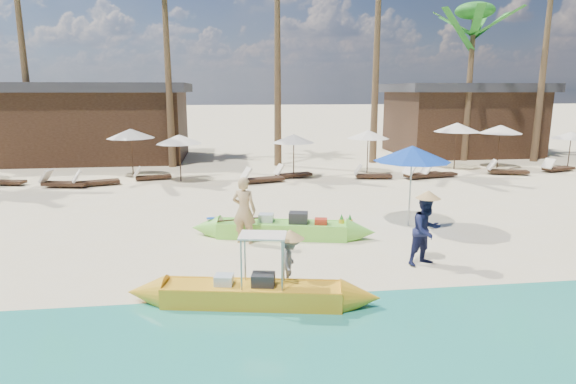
{
  "coord_description": "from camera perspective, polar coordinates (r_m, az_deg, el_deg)",
  "views": [
    {
      "loc": [
        -0.54,
        -11.14,
        3.93
      ],
      "look_at": [
        1.14,
        2.0,
        1.11
      ],
      "focal_mm": 30.0,
      "sensor_mm": 36.0,
      "label": 1
    }
  ],
  "objects": [
    {
      "name": "palm_6",
      "position": [
        29.1,
        21.12,
        17.4
      ],
      "size": [
        2.08,
        2.08,
        8.51
      ],
      "color": "brown",
      "rests_on": "ground"
    },
    {
      "name": "pavilion_east",
      "position": [
        32.17,
        19.79,
        8.22
      ],
      "size": [
        8.8,
        6.6,
        4.3
      ],
      "color": "#392417",
      "rests_on": "ground"
    },
    {
      "name": "lounger_4_left",
      "position": [
        21.8,
        -25.19,
        1.05
      ],
      "size": [
        1.99,
        0.96,
        0.65
      ],
      "rotation": [
        0.0,
        0.0,
        -0.2
      ],
      "color": "#392417",
      "rests_on": "ground"
    },
    {
      "name": "resort_parasol_7",
      "position": [
        23.29,
        9.49,
        6.75
      ],
      "size": [
        2.0,
        2.0,
        2.06
      ],
      "color": "#392417",
      "rests_on": "ground"
    },
    {
      "name": "tourist",
      "position": [
        12.51,
        -5.24,
        -2.17
      ],
      "size": [
        0.75,
        0.64,
        1.75
      ],
      "primitive_type": "imported",
      "rotation": [
        0.0,
        0.0,
        2.72
      ],
      "color": "tan",
      "rests_on": "ground"
    },
    {
      "name": "ground",
      "position": [
        11.82,
        -4.3,
        -7.44
      ],
      "size": [
        240.0,
        240.0,
        0.0
      ],
      "primitive_type": "plane",
      "color": "beige",
      "rests_on": "ground"
    },
    {
      "name": "lounger_6_right",
      "position": [
        21.86,
        0.36,
        2.18
      ],
      "size": [
        1.82,
        0.99,
        0.59
      ],
      "rotation": [
        0.0,
        0.0,
        0.27
      ],
      "color": "#392417",
      "rests_on": "ground"
    },
    {
      "name": "yellow_canoe",
      "position": [
        9.14,
        -4.27,
        -11.93
      ],
      "size": [
        5.26,
        1.31,
        1.37
      ],
      "rotation": [
        0.0,
        0.0,
        -0.19
      ],
      "color": "gold",
      "rests_on": "ground"
    },
    {
      "name": "resort_parasol_9",
      "position": [
        26.77,
        23.87,
        6.82
      ],
      "size": [
        2.13,
        2.13,
        2.2
      ],
      "color": "#392417",
      "rests_on": "ground"
    },
    {
      "name": "pavilion_west",
      "position": [
        29.64,
        -22.08,
        7.78
      ],
      "size": [
        10.8,
        6.6,
        4.3
      ],
      "color": "#392417",
      "rests_on": "ground"
    },
    {
      "name": "resort_parasol_5",
      "position": [
        21.36,
        -12.79,
        6.12
      ],
      "size": [
        1.99,
        1.99,
        2.05
      ],
      "color": "#392417",
      "rests_on": "ground"
    },
    {
      "name": "lounger_3_right",
      "position": [
        23.49,
        -30.76,
        1.16
      ],
      "size": [
        1.78,
        0.85,
        0.58
      ],
      "rotation": [
        0.0,
        0.0,
        -0.2
      ],
      "color": "#392417",
      "rests_on": "ground"
    },
    {
      "name": "lounger_8_left",
      "position": [
        23.01,
        17.26,
        2.12
      ],
      "size": [
        1.76,
        0.81,
        0.57
      ],
      "rotation": [
        0.0,
        0.0,
        0.18
      ],
      "color": "#392417",
      "rests_on": "ground"
    },
    {
      "name": "vendor_yellow",
      "position": [
        9.42,
        0.24,
        -8.13
      ],
      "size": [
        0.5,
        0.72,
        1.01
      ],
      "primitive_type": "imported",
      "rotation": [
        0.0,
        0.0,
        1.36
      ],
      "color": "gray",
      "rests_on": "ground"
    },
    {
      "name": "lounger_7_left",
      "position": [
        22.0,
        9.8,
        2.05
      ],
      "size": [
        1.75,
        0.77,
        0.57
      ],
      "rotation": [
        0.0,
        0.0,
        -0.15
      ],
      "color": "#392417",
      "rests_on": "ground"
    },
    {
      "name": "lounger_6_left",
      "position": [
        20.71,
        -3.27,
        1.65
      ],
      "size": [
        1.95,
        1.06,
        0.63
      ],
      "rotation": [
        0.0,
        0.0,
        0.28
      ],
      "color": "#392417",
      "rests_on": "ground"
    },
    {
      "name": "blue_umbrella",
      "position": [
        14.29,
        14.49,
        4.43
      ],
      "size": [
        2.2,
        2.2,
        2.37
      ],
      "color": "#99999E",
      "rests_on": "ground"
    },
    {
      "name": "lounger_5_left",
      "position": [
        22.21,
        -15.97,
        1.84
      ],
      "size": [
        1.69,
        0.83,
        0.55
      ],
      "rotation": [
        0.0,
        0.0,
        0.21
      ],
      "color": "#392417",
      "rests_on": "ground"
    },
    {
      "name": "resort_parasol_10",
      "position": [
        27.82,
        30.56,
        5.83
      ],
      "size": [
        1.87,
        1.87,
        1.92
      ],
      "color": "#392417",
      "rests_on": "ground"
    },
    {
      "name": "resort_parasol_4",
      "position": [
        23.06,
        -18.16,
        6.61
      ],
      "size": [
        2.15,
        2.15,
        2.21
      ],
      "color": "#392417",
      "rests_on": "ground"
    },
    {
      "name": "lounger_4_right",
      "position": [
        21.6,
        -22.04,
        1.2
      ],
      "size": [
        1.92,
        1.12,
        0.62
      ],
      "rotation": [
        0.0,
        0.0,
        0.32
      ],
      "color": "#392417",
      "rests_on": "ground"
    },
    {
      "name": "resort_parasol_6",
      "position": [
        21.64,
        0.68,
        6.36
      ],
      "size": [
        1.93,
        1.93,
        1.99
      ],
      "color": "#392417",
      "rests_on": "ground"
    },
    {
      "name": "lounger_7_right",
      "position": [
        22.55,
        15.57,
        2.11
      ],
      "size": [
        2.08,
        1.18,
        0.68
      ],
      "rotation": [
        0.0,
        0.0,
        0.31
      ],
      "color": "#392417",
      "rests_on": "ground"
    },
    {
      "name": "green_canoe",
      "position": [
        13.07,
        -0.7,
        -4.4
      ],
      "size": [
        5.53,
        1.57,
        0.71
      ],
      "rotation": [
        0.0,
        0.0,
        -0.22
      ],
      "color": "#7EE646",
      "rests_on": "ground"
    },
    {
      "name": "lounger_9_right",
      "position": [
        26.99,
        29.23,
        2.53
      ],
      "size": [
        1.85,
        1.03,
        0.6
      ],
      "rotation": [
        0.0,
        0.0,
        0.3
      ],
      "color": "#392417",
      "rests_on": "ground"
    },
    {
      "name": "vendor_green",
      "position": [
        11.37,
        16.05,
        -4.41
      ],
      "size": [
        0.95,
        0.85,
        1.62
      ],
      "primitive_type": "imported",
      "rotation": [
        0.0,
        0.0,
        0.36
      ],
      "color": "#161A3E",
      "rests_on": "ground"
    },
    {
      "name": "lounger_9_left",
      "position": [
        24.97,
        24.37,
        2.37
      ],
      "size": [
        1.92,
        1.06,
        0.62
      ],
      "rotation": [
        0.0,
        0.0,
        -0.29
      ],
      "color": "#392417",
      "rests_on": "ground"
    },
    {
      "name": "resort_parasol_8",
      "position": [
        25.61,
        19.39,
        7.25
      ],
      "size": [
        2.26,
        2.26,
        2.33
      ],
      "color": "#392417",
      "rests_on": "ground"
    },
    {
      "name": "wet_sand_strip",
      "position": [
        7.31,
        -2.03,
        -20.51
      ],
      "size": [
        240.0,
        4.5,
        0.01
      ],
      "primitive_type": "cube",
      "color": "tan",
      "rests_on": "ground"
    }
  ]
}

